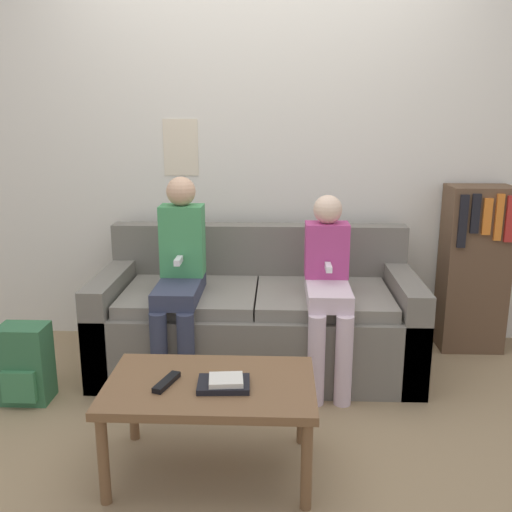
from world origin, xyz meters
The scene contains 10 objects.
ground_plane centered at (0.00, 0.00, 0.00)m, with size 10.00×10.00×0.00m, color #937A56.
wall_back centered at (0.00, 1.02, 1.30)m, with size 8.00×0.07×2.60m.
couch centered at (0.00, 0.52, 0.28)m, with size 1.83×0.81×0.79m.
coffee_table centered at (-0.15, -0.54, 0.36)m, with size 0.85×0.53×0.41m.
person_left centered at (-0.42, 0.33, 0.63)m, with size 0.24×0.56×1.13m.
person_right centered at (0.39, 0.32, 0.58)m, with size 0.24×0.56×1.03m.
tv_remote centered at (-0.32, -0.56, 0.42)m, with size 0.09×0.17×0.02m.
book_stack centered at (-0.09, -0.58, 0.42)m, with size 0.22×0.16×0.04m.
bookshelf centered at (1.35, 0.84, 0.52)m, with size 0.38×0.29×1.04m.
backpack centered at (-1.18, 0.02, 0.20)m, with size 0.24×0.20×0.41m.
Camera 1 is at (0.12, -2.65, 1.48)m, focal length 40.00 mm.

